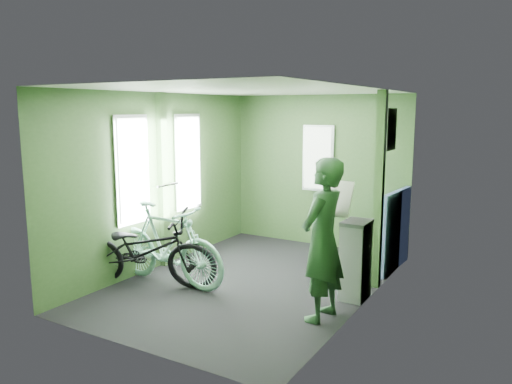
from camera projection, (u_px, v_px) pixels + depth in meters
room at (251, 165)px, 5.91m from camera, size 4.00×4.02×2.31m
bicycle_black at (146, 287)px, 5.91m from camera, size 1.91×1.31×1.02m
bicycle_mint at (168, 284)px, 6.01m from camera, size 1.68×0.59×1.03m
passenger at (323, 240)px, 4.90m from camera, size 0.44×0.71×1.63m
waste_box at (356, 260)px, 5.50m from camera, size 0.26×0.36×0.88m
bench_seat at (379, 244)px, 6.67m from camera, size 0.61×1.02×1.04m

